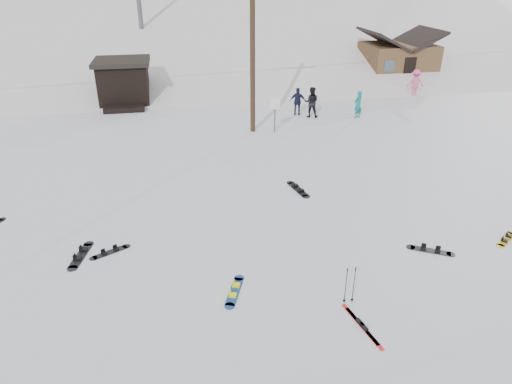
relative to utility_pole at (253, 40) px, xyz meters
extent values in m
plane|color=white|center=(-2.00, -14.00, -4.68)|extent=(200.00, 200.00, 0.00)
cube|color=white|center=(-2.00, 41.00, -16.68)|extent=(60.00, 85.24, 65.97)
cube|color=white|center=(36.00, 36.00, -15.68)|extent=(45.66, 93.98, 54.59)
cylinder|color=#3A2819|center=(0.00, 0.00, -0.18)|extent=(0.26, 0.26, 9.00)
cylinder|color=#595B60|center=(1.10, -0.40, -3.78)|extent=(0.07, 0.07, 1.80)
cube|color=white|center=(1.10, -0.44, -3.13)|extent=(0.50, 0.04, 0.60)
cube|color=black|center=(-7.00, 7.00, -3.43)|extent=(3.00, 3.00, 2.50)
cube|color=black|center=(-7.00, 7.00, -2.06)|extent=(3.40, 3.40, 0.25)
cube|color=black|center=(-7.00, 5.20, -4.53)|extent=(2.40, 1.20, 0.30)
cube|color=brown|center=(13.00, 10.00, -3.33)|extent=(5.00, 4.00, 2.70)
cube|color=black|center=(11.65, 10.00, -1.63)|extent=(2.69, 4.40, 1.43)
cube|color=black|center=(14.35, 10.00, -1.63)|extent=(2.69, 4.40, 1.43)
cube|color=black|center=(13.00, 7.98, -3.58)|extent=(0.90, 0.06, 1.90)
cube|color=#164491|center=(-2.89, -13.14, -4.67)|extent=(0.68, 1.21, 0.02)
cylinder|color=#164491|center=(-2.68, -12.58, -4.67)|extent=(0.27, 0.27, 0.02)
cylinder|color=#164491|center=(-3.10, -13.70, -4.67)|extent=(0.27, 0.27, 0.02)
cube|color=#FEFF0D|center=(-2.81, -12.94, -4.62)|extent=(0.23, 0.21, 0.08)
cube|color=#FEFF0D|center=(-2.96, -13.35, -4.62)|extent=(0.23, 0.21, 0.08)
cube|color=red|center=(0.00, -15.10, -4.67)|extent=(0.40, 1.54, 0.02)
cube|color=black|center=(0.00, -15.10, -4.63)|extent=(0.13, 0.29, 0.07)
cube|color=red|center=(-0.03, -14.95, -4.67)|extent=(0.40, 1.54, 0.02)
cube|color=black|center=(-0.03, -14.95, -4.63)|extent=(0.13, 0.29, 0.07)
cylinder|color=black|center=(-0.13, -14.09, -4.16)|extent=(0.02, 0.02, 1.04)
cylinder|color=black|center=(-0.13, -14.09, -4.63)|extent=(0.08, 0.08, 0.01)
cylinder|color=black|center=(-0.13, -14.09, -3.65)|extent=(0.03, 0.03, 0.10)
cylinder|color=black|center=(0.09, -14.09, -4.16)|extent=(0.02, 0.02, 1.04)
cylinder|color=black|center=(0.09, -14.09, -4.63)|extent=(0.08, 0.08, 0.01)
cylinder|color=black|center=(0.09, -14.09, -3.65)|extent=(0.03, 0.03, 0.10)
cube|color=black|center=(-6.37, -10.57, -4.67)|extent=(1.05, 0.71, 0.02)
cylinder|color=black|center=(-5.91, -10.32, -4.67)|extent=(0.24, 0.24, 0.02)
cylinder|color=black|center=(-6.84, -10.81, -4.67)|extent=(0.24, 0.24, 0.02)
cube|color=black|center=(-6.20, -10.48, -4.62)|extent=(0.20, 0.21, 0.07)
cube|color=black|center=(-6.54, -10.65, -4.62)|extent=(0.20, 0.21, 0.07)
cube|color=black|center=(-7.23, -10.60, -4.67)|extent=(0.58, 1.34, 0.03)
cylinder|color=black|center=(-7.09, -9.96, -4.67)|extent=(0.30, 0.30, 0.03)
cylinder|color=black|center=(-7.38, -11.23, -4.67)|extent=(0.30, 0.30, 0.03)
cube|color=black|center=(-7.18, -10.37, -4.61)|extent=(0.24, 0.20, 0.09)
cube|color=black|center=(-7.28, -10.83, -4.61)|extent=(0.24, 0.20, 0.09)
cylinder|color=black|center=(-10.28, -7.76, -4.67)|extent=(0.26, 0.26, 0.02)
cube|color=black|center=(3.35, -12.31, -4.67)|extent=(1.15, 0.82, 0.02)
cylinder|color=black|center=(3.85, -12.60, -4.67)|extent=(0.27, 0.27, 0.02)
cylinder|color=black|center=(2.84, -12.01, -4.67)|extent=(0.27, 0.27, 0.02)
cube|color=black|center=(3.53, -12.41, -4.62)|extent=(0.22, 0.24, 0.08)
cube|color=black|center=(3.17, -12.20, -4.62)|extent=(0.22, 0.24, 0.08)
cube|color=yellow|center=(6.09, -12.16, -4.67)|extent=(1.04, 0.82, 0.02)
cylinder|color=yellow|center=(6.54, -11.85, -4.67)|extent=(0.25, 0.25, 0.02)
cylinder|color=yellow|center=(5.65, -12.47, -4.67)|extent=(0.25, 0.25, 0.02)
cube|color=black|center=(6.26, -12.05, -4.62)|extent=(0.21, 0.22, 0.07)
cube|color=black|center=(5.93, -12.27, -4.62)|extent=(0.21, 0.22, 0.07)
cube|color=black|center=(0.47, -7.37, -4.67)|extent=(0.58, 1.37, 0.03)
cylinder|color=black|center=(0.33, -6.72, -4.67)|extent=(0.31, 0.31, 0.03)
cylinder|color=black|center=(0.61, -8.03, -4.67)|extent=(0.31, 0.31, 0.03)
cube|color=black|center=(0.42, -7.14, -4.61)|extent=(0.25, 0.21, 0.09)
cube|color=black|center=(0.52, -7.61, -4.61)|extent=(0.25, 0.21, 0.09)
imported|color=#0B7775|center=(6.37, 1.22, -3.90)|extent=(0.68, 0.61, 1.57)
imported|color=black|center=(3.78, 1.89, -3.81)|extent=(1.02, 0.90, 1.75)
imported|color=#E6518A|center=(12.08, 5.30, -3.80)|extent=(1.23, 0.83, 1.75)
imported|color=#161B37|center=(3.11, 2.40, -3.87)|extent=(1.02, 0.63, 1.61)
camera|label=1|loc=(-4.13, -22.91, 3.20)|focal=32.00mm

